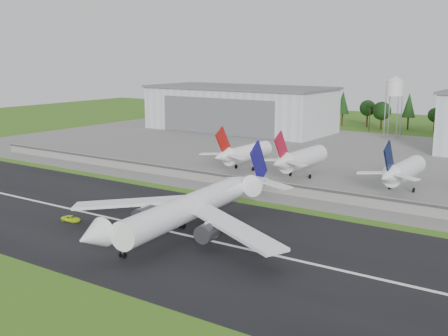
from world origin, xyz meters
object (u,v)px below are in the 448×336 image
Objects in this scene: main_airliner at (185,215)px; ground_vehicle at (71,219)px; parked_jet_red_b at (299,159)px; parked_jet_navy at (401,171)px; parked_jet_red_a at (242,153)px.

main_airliner reaches higher than ground_vehicle.
ground_vehicle is at bearing 7.38° from main_airliner.
main_airliner is 30.30m from ground_vehicle.
ground_vehicle is 0.16× the size of parked_jet_red_b.
ground_vehicle is 0.16× the size of parked_jet_navy.
parked_jet_red_b is at bearing 179.97° from parked_jet_navy.
parked_jet_navy is at bearing -0.03° from parked_jet_red_b.
ground_vehicle is 73.99m from parked_jet_red_a.
parked_jet_red_a is 21.35m from parked_jet_red_b.
parked_jet_navy reaches higher than parked_jet_red_a.
main_airliner is at bearing -111.14° from parked_jet_navy.
main_airliner is 67.38m from parked_jet_red_b.
main_airliner is 1.89× the size of parked_jet_red_a.
parked_jet_red_b reaches higher than parked_jet_navy.
parked_jet_red_a is at bearing -7.97° from ground_vehicle.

